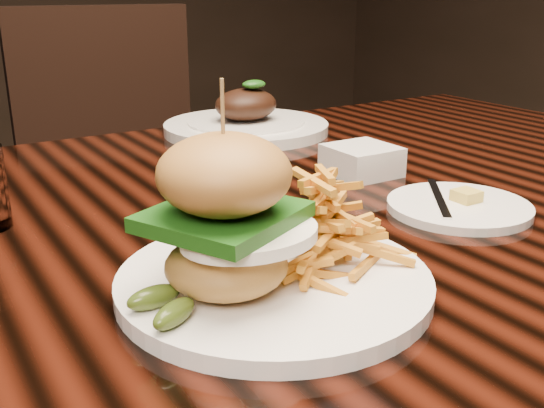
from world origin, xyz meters
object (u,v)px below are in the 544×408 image
dining_table (246,261)px  far_dish (246,123)px  burger_plate (273,235)px  chair_far (122,175)px

dining_table → far_dish: bearing=60.2°
dining_table → burger_plate: bearing=-113.7°
dining_table → chair_far: size_ratio=1.68×
dining_table → far_dish: far_dish is taller
chair_far → far_dish: bearing=-81.5°
far_dish → chair_far: size_ratio=0.30×
chair_far → burger_plate: bearing=-98.6°
burger_plate → chair_far: 1.16m
burger_plate → chair_far: (0.23, 1.10, -0.26)m
chair_far → dining_table: bearing=-95.6°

